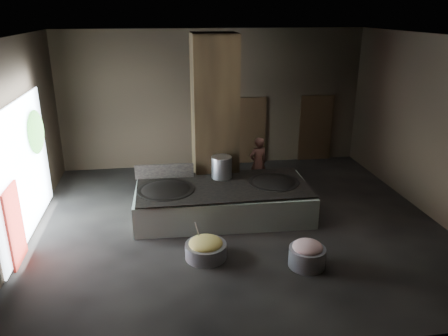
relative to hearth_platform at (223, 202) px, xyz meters
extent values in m
cube|color=black|center=(0.29, -0.44, -0.44)|extent=(10.00, 9.00, 0.10)
cube|color=black|center=(0.29, -0.44, 4.16)|extent=(10.00, 9.00, 0.10)
cube|color=black|center=(0.29, 4.11, 1.86)|extent=(10.00, 0.10, 4.50)
cube|color=black|center=(0.29, -4.99, 1.86)|extent=(10.00, 0.10, 4.50)
cube|color=black|center=(-4.76, -0.44, 1.86)|extent=(0.10, 9.00, 4.50)
cube|color=black|center=(5.34, -0.44, 1.86)|extent=(0.10, 9.00, 4.50)
cube|color=black|center=(-0.01, 1.46, 1.86)|extent=(1.20, 1.20, 4.50)
cube|color=silver|center=(0.00, 0.00, 0.00)|extent=(4.50, 2.27, 0.77)
cube|color=black|center=(0.00, 0.00, 0.43)|extent=(4.34, 2.08, 0.03)
ellipsoid|color=black|center=(-1.45, -0.05, 0.36)|extent=(1.40, 1.40, 0.39)
cylinder|color=black|center=(-1.45, -0.05, 0.43)|extent=(1.43, 1.43, 0.05)
ellipsoid|color=black|center=(1.35, 0.05, 0.36)|extent=(1.30, 1.30, 0.37)
cylinder|color=black|center=(1.35, 0.05, 0.43)|extent=(1.33, 1.33, 0.05)
cylinder|color=#B7BABF|center=(0.05, 0.55, 0.74)|extent=(0.54, 0.54, 0.58)
cube|color=black|center=(-1.45, 0.75, 0.64)|extent=(1.54, 0.11, 0.39)
imported|color=brown|center=(1.30, 1.66, 0.40)|extent=(0.66, 0.52, 1.57)
cylinder|color=gray|center=(-0.67, -1.99, -0.22)|extent=(0.90, 0.90, 0.33)
ellipsoid|color=#8FA951|center=(-0.67, -1.99, -0.04)|extent=(0.74, 0.74, 0.23)
cylinder|color=#B7BABF|center=(-0.82, -1.84, 0.16)|extent=(0.17, 0.33, 0.64)
cylinder|color=gray|center=(1.38, -2.63, -0.18)|extent=(0.83, 0.83, 0.42)
ellipsoid|color=#B66E6D|center=(1.38, -2.63, 0.06)|extent=(0.63, 0.63, 0.24)
cube|color=black|center=(1.49, 4.01, 0.71)|extent=(1.18, 0.08, 2.38)
cube|color=#8C6647|center=(1.68, 4.14, 0.66)|extent=(0.81, 0.04, 1.91)
cube|color=black|center=(3.89, 4.01, 0.71)|extent=(1.18, 0.08, 2.38)
cube|color=#8C6647|center=(3.95, 4.24, 0.66)|extent=(0.87, 0.04, 2.06)
cube|color=white|center=(-4.66, -0.24, 1.21)|extent=(0.04, 4.20, 3.10)
cube|color=maroon|center=(-4.59, -1.54, 0.46)|extent=(0.05, 0.90, 1.70)
ellipsoid|color=#194714|center=(-4.56, 0.86, 1.81)|extent=(0.28, 1.10, 1.10)
camera|label=1|loc=(-1.52, -10.18, 4.68)|focal=35.00mm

